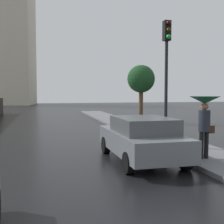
% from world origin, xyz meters
% --- Properties ---
extents(car_grey_near_kerb, '(1.94, 4.29, 1.43)m').
position_xyz_m(car_grey_near_kerb, '(2.81, 6.13, 0.75)').
color(car_grey_near_kerb, slate).
rests_on(car_grey_near_kerb, ground).
extents(pedestrian_with_umbrella_near, '(0.94, 0.94, 1.95)m').
position_xyz_m(pedestrian_with_umbrella_near, '(4.64, 5.43, 1.65)').
color(pedestrian_with_umbrella_near, black).
rests_on(pedestrian_with_umbrella_near, sidewalk_strip).
extents(traffic_light, '(0.26, 0.39, 4.78)m').
position_xyz_m(traffic_light, '(4.35, 7.70, 3.42)').
color(traffic_light, black).
rests_on(traffic_light, sidewalk_strip).
extents(street_tree_near, '(2.01, 2.01, 4.21)m').
position_xyz_m(street_tree_near, '(6.79, 17.69, 3.15)').
color(street_tree_near, '#4C3823').
rests_on(street_tree_near, ground).
extents(distant_tower, '(9.15, 9.92, 26.72)m').
position_xyz_m(distant_tower, '(-5.65, 54.11, 10.78)').
color(distant_tower, beige).
rests_on(distant_tower, ground).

